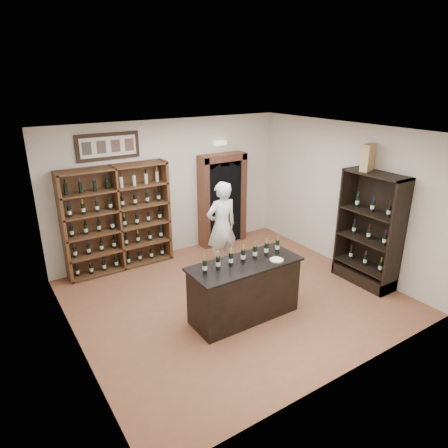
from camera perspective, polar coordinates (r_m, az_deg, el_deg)
The scene contains 21 objects.
floor at distance 7.49m, azimuth 1.39°, elevation -10.40°, with size 5.50×5.50×0.00m, color brown.
ceiling at distance 6.49m, azimuth 1.61°, elevation 12.99°, with size 5.50×5.50×0.00m, color white.
wall_back at distance 8.92m, azimuth -7.66°, elevation 5.04°, with size 5.50×0.04×3.00m, color silver.
wall_left at distance 5.86m, azimuth -21.35°, elevation -4.59°, with size 0.04×5.00×3.00m, color silver.
wall_right at distance 8.64m, azimuth 16.75°, elevation 3.83°, with size 0.04×5.00×3.00m, color silver.
wine_shelf at distance 8.44m, azimuth -14.99°, elevation 0.77°, with size 2.20×0.38×2.20m.
framed_picture at distance 8.22m, azimuth -16.23°, elevation 10.61°, with size 1.25×0.04×0.52m, color black.
arched_doorway at distance 9.46m, azimuth -0.26°, elevation 3.84°, with size 1.17×0.35×2.17m.
emergency_light at distance 9.26m, azimuth -0.59°, elevation 11.48°, with size 0.30×0.10×0.10m, color white.
tasting_counter at distance 6.72m, azimuth 2.92°, elevation -9.44°, with size 1.88×0.78×1.00m.
counter_bottle_0 at distance 6.12m, azimuth -2.77°, elevation -6.09°, with size 0.07×0.07×0.30m.
counter_bottle_1 at distance 6.23m, azimuth -0.85°, elevation -5.56°, with size 0.07×0.07×0.30m.
counter_bottle_2 at distance 6.35m, azimuth 0.98°, elevation -5.04°, with size 0.07×0.07×0.30m.
counter_bottle_3 at distance 6.48m, azimuth 2.75°, elevation -4.54°, with size 0.07×0.07×0.30m.
counter_bottle_4 at distance 6.61m, azimuth 4.45°, elevation -4.05°, with size 0.07×0.07×0.30m.
counter_bottle_5 at distance 6.75m, azimuth 6.07°, elevation -3.58°, with size 0.07×0.07×0.30m.
counter_bottle_6 at distance 6.89m, azimuth 7.63°, elevation -3.13°, with size 0.07×0.07×0.30m.
side_cabinet at distance 8.19m, azimuth 19.91°, elevation -3.00°, with size 0.48×1.20×2.20m.
shopkeeper at distance 8.15m, azimuth -0.35°, elevation -0.37°, with size 0.69×0.45×1.89m, color silver.
plate at distance 6.61m, azimuth 7.52°, elevation -5.11°, with size 0.22×0.22×0.02m, color silver.
wine_crate at distance 7.81m, azimuth 19.90°, elevation 8.94°, with size 0.35×0.14×0.49m, color tan.
Camera 1 is at (-3.66, -5.30, 3.84)m, focal length 32.00 mm.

